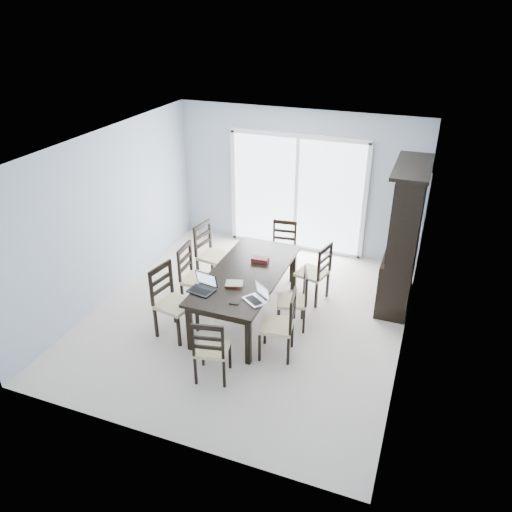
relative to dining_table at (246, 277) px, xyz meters
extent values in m
plane|color=beige|center=(0.00, 0.00, -0.67)|extent=(5.00, 5.00, 0.00)
plane|color=white|center=(0.00, 0.00, 1.93)|extent=(5.00, 5.00, 0.00)
cube|color=#9AA9B8|center=(0.00, 2.50, 0.63)|extent=(4.50, 0.02, 2.60)
cube|color=#9AA9B8|center=(-2.25, 0.00, 0.63)|extent=(0.02, 5.00, 2.60)
cube|color=#9AA9B8|center=(2.25, 0.00, 0.63)|extent=(0.02, 5.00, 2.60)
cube|color=gray|center=(0.00, 3.50, -0.72)|extent=(4.50, 2.00, 0.10)
cube|color=#99999E|center=(0.00, 4.50, -0.12)|extent=(4.50, 0.06, 1.10)
cube|color=black|center=(0.00, 0.00, 0.06)|extent=(1.00, 2.20, 0.04)
cube|color=black|center=(0.00, 0.00, 0.00)|extent=(0.88, 2.08, 0.10)
cube|color=black|center=(-0.42, -1.00, -0.33)|extent=(0.07, 0.07, 0.69)
cube|color=black|center=(0.42, -1.00, -0.33)|extent=(0.07, 0.07, 0.69)
cube|color=black|center=(-0.42, 1.00, -0.33)|extent=(0.07, 0.07, 0.69)
cube|color=black|center=(0.42, 1.00, -0.33)|extent=(0.07, 0.07, 0.69)
cube|color=black|center=(2.01, 1.25, -0.25)|extent=(0.45, 1.30, 0.85)
cube|color=black|center=(2.04, 1.25, 0.83)|extent=(0.38, 1.30, 1.30)
cube|color=black|center=(2.01, 1.25, 1.50)|extent=(0.50, 1.38, 0.05)
cube|color=black|center=(1.84, 0.83, 0.83)|extent=(0.02, 0.36, 1.18)
cube|color=black|center=(1.84, 1.25, 0.83)|extent=(0.02, 0.36, 1.18)
cube|color=black|center=(1.84, 1.67, 0.83)|extent=(0.02, 0.36, 1.18)
cube|color=silver|center=(0.00, 2.48, 0.38)|extent=(2.40, 0.02, 2.10)
cube|color=white|center=(0.00, 2.46, 1.47)|extent=(2.52, 0.05, 0.08)
cube|color=white|center=(0.00, 2.46, 0.38)|extent=(0.06, 0.05, 2.10)
cube|color=white|center=(0.00, 2.46, -0.65)|extent=(2.52, 0.05, 0.05)
cube|color=black|center=(-0.92, -0.52, -0.44)|extent=(0.04, 0.04, 0.46)
cube|color=black|center=(-1.00, -0.92, -0.44)|extent=(0.04, 0.04, 0.46)
cube|color=black|center=(-0.52, -0.59, -0.44)|extent=(0.04, 0.04, 0.46)
cube|color=black|center=(-0.59, -1.00, -0.44)|extent=(0.04, 0.04, 0.46)
cube|color=#C6B684|center=(-0.76, -0.76, -0.18)|extent=(0.52, 0.52, 0.05)
cube|color=black|center=(-0.98, 0.19, -0.45)|extent=(0.04, 0.04, 0.45)
cube|color=black|center=(-0.97, -0.20, -0.45)|extent=(0.04, 0.04, 0.45)
cube|color=black|center=(-0.59, 0.21, -0.45)|extent=(0.04, 0.04, 0.45)
cube|color=black|center=(-0.57, -0.18, -0.45)|extent=(0.04, 0.04, 0.45)
cube|color=#C6B684|center=(-0.78, 0.01, -0.20)|extent=(0.45, 0.45, 0.05)
cube|color=black|center=(-1.03, 0.98, -0.44)|extent=(0.04, 0.04, 0.46)
cube|color=black|center=(-1.10, 0.58, -0.44)|extent=(0.04, 0.04, 0.46)
cube|color=black|center=(-0.63, 0.91, -0.44)|extent=(0.04, 0.04, 0.46)
cube|color=black|center=(-0.70, 0.51, -0.44)|extent=(0.04, 0.04, 0.46)
cube|color=#C6B684|center=(-0.86, 0.75, -0.19)|extent=(0.52, 0.52, 0.05)
cube|color=black|center=(0.91, -0.84, -0.46)|extent=(0.04, 0.04, 0.43)
cube|color=black|center=(0.85, -0.47, -0.46)|extent=(0.04, 0.04, 0.43)
cube|color=black|center=(0.54, -0.90, -0.46)|extent=(0.04, 0.04, 0.43)
cube|color=black|center=(0.48, -0.53, -0.46)|extent=(0.04, 0.04, 0.43)
cube|color=#C6B684|center=(0.69, -0.69, -0.22)|extent=(0.48, 0.48, 0.05)
cube|color=black|center=(0.91, -0.11, -0.47)|extent=(0.04, 0.04, 0.40)
cube|color=black|center=(0.79, 0.22, -0.47)|extent=(0.04, 0.04, 0.40)
cube|color=black|center=(0.58, -0.23, -0.47)|extent=(0.04, 0.04, 0.40)
cube|color=black|center=(0.46, 0.10, -0.47)|extent=(0.04, 0.04, 0.40)
cube|color=#C6B684|center=(0.69, -0.01, -0.25)|extent=(0.50, 0.50, 0.05)
cube|color=black|center=(0.91, 0.59, -0.46)|extent=(0.04, 0.04, 0.43)
cube|color=black|center=(1.00, 0.96, -0.46)|extent=(0.04, 0.04, 0.43)
cube|color=black|center=(0.53, 0.68, -0.46)|extent=(0.04, 0.04, 0.43)
cube|color=black|center=(0.62, 1.05, -0.46)|extent=(0.04, 0.04, 0.43)
cube|color=#C6B684|center=(0.77, 0.82, -0.21)|extent=(0.51, 0.51, 0.05)
cube|color=black|center=(-0.04, -1.60, -0.47)|extent=(0.04, 0.04, 0.40)
cube|color=black|center=(0.31, -1.52, -0.47)|extent=(0.04, 0.04, 0.40)
cube|color=black|center=(-0.11, -1.25, -0.47)|extent=(0.04, 0.04, 0.40)
cube|color=black|center=(0.24, -1.17, -0.47)|extent=(0.04, 0.04, 0.40)
cube|color=#C6B684|center=(0.10, -1.38, -0.25)|extent=(0.47, 0.47, 0.05)
cube|color=black|center=(0.27, 1.57, -0.46)|extent=(0.04, 0.04, 0.42)
cube|color=black|center=(-0.10, 1.52, -0.46)|extent=(0.04, 0.04, 0.42)
cube|color=black|center=(0.31, 1.20, -0.46)|extent=(0.04, 0.04, 0.42)
cube|color=black|center=(-0.05, 1.15, -0.46)|extent=(0.04, 0.04, 0.42)
cube|color=#C6B684|center=(0.11, 1.36, -0.23)|extent=(0.46, 0.46, 0.05)
cube|color=black|center=(-0.38, -0.70, 0.09)|extent=(0.37, 0.29, 0.02)
cube|color=silver|center=(-0.38, -0.70, 0.20)|extent=(0.30, 0.09, 0.18)
cube|color=silver|center=(0.38, -0.67, 0.09)|extent=(0.37, 0.35, 0.02)
cube|color=silver|center=(0.38, -0.67, 0.19)|extent=(0.24, 0.19, 0.16)
cube|color=maroon|center=(-0.03, -0.39, 0.09)|extent=(0.24, 0.20, 0.03)
cube|color=gold|center=(-0.02, -0.39, 0.11)|extent=(0.28, 0.25, 0.01)
cube|color=black|center=(0.15, -0.82, 0.08)|extent=(0.13, 0.07, 0.01)
cube|color=#480E19|center=(0.07, 0.38, 0.11)|extent=(0.26, 0.14, 0.06)
cube|color=maroon|center=(-0.72, 3.44, -0.27)|extent=(1.91, 1.78, 0.80)
cube|color=gray|center=(-0.72, 3.44, 0.15)|extent=(1.97, 1.84, 0.05)
camera|label=1|loc=(2.33, -5.78, 3.60)|focal=35.00mm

